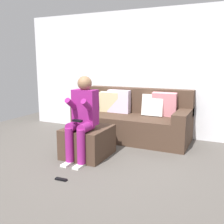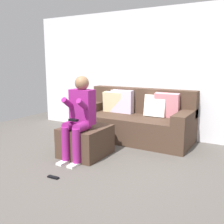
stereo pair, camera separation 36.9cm
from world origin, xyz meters
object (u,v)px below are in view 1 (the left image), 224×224
object	(u,v)px
person_seated	(82,115)
couch_sectional	(133,120)
ottoman	(88,142)
remote_near_ottoman	(61,179)

from	to	relation	value
person_seated	couch_sectional	bearing A→B (deg)	78.32
couch_sectional	ottoman	distance (m)	1.23
couch_sectional	ottoman	xyz separation A→B (m)	(-0.30, -1.18, -0.13)
couch_sectional	ottoman	bearing A→B (deg)	-104.14
ottoman	couch_sectional	bearing A→B (deg)	75.86
couch_sectional	remote_near_ottoman	xyz separation A→B (m)	(-0.17, -2.06, -0.35)
ottoman	person_seated	size ratio (longest dim) A/B	0.58
ottoman	remote_near_ottoman	xyz separation A→B (m)	(0.13, -0.88, -0.21)
couch_sectional	person_seated	size ratio (longest dim) A/B	1.70
couch_sectional	remote_near_ottoman	size ratio (longest dim) A/B	13.36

